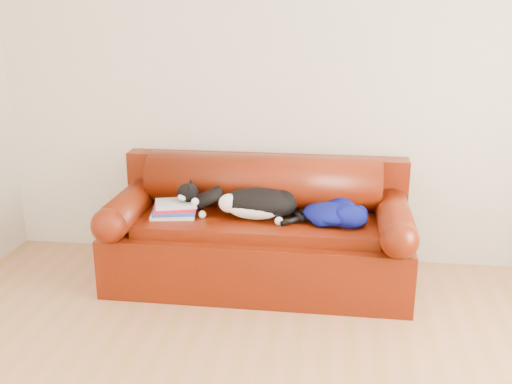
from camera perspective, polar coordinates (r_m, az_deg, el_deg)
room_shell at (r=2.47m, az=2.85°, el=11.64°), size 4.52×4.02×2.61m
sofa_base at (r=4.30m, az=0.27°, el=-5.59°), size 2.10×0.90×0.50m
sofa_back at (r=4.42m, az=0.69°, el=-0.74°), size 2.10×1.01×0.88m
book_stack at (r=4.24m, az=-7.75°, el=-1.60°), size 0.34×0.29×0.10m
cat at (r=4.13m, az=0.13°, el=-1.17°), size 0.75×0.31×0.27m
blanket at (r=4.11m, az=7.44°, el=-1.97°), size 0.49×0.47×0.15m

